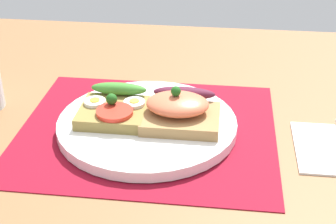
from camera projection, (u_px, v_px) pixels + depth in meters
ground_plane at (148, 140)px, 72.97cm from camera, size 120.00×90.00×3.20cm
placemat at (147, 130)px, 72.11cm from camera, size 36.55×31.75×0.30cm
plate at (147, 125)px, 71.67cm from camera, size 25.59×25.59×1.52cm
sandwich_egg_tomato at (114, 109)px, 71.45cm from camera, size 9.47×10.22×3.84cm
sandwich_salmon at (180, 109)px, 69.96cm from camera, size 10.70×9.92×5.53cm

